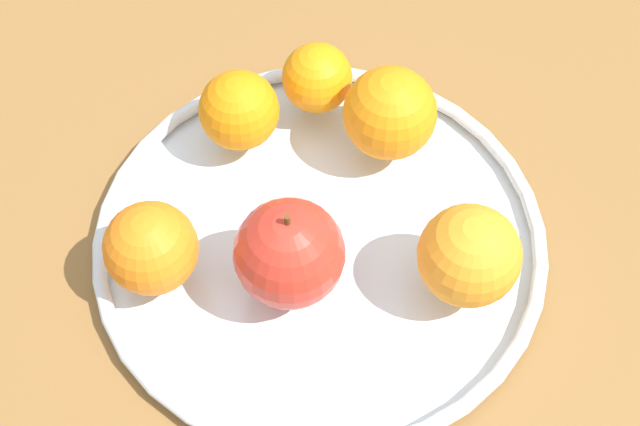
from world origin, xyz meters
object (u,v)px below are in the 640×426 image
(orange_front_right, at_px, (469,256))
(orange_back_right, at_px, (239,110))
(orange_front_left, at_px, (390,113))
(orange_center, at_px, (151,248))
(orange_back_left, at_px, (317,78))
(apple, at_px, (289,253))
(fruit_bowl, at_px, (320,239))

(orange_front_right, distance_m, orange_back_right, 0.23)
(orange_front_left, bearing_deg, orange_center, 133.83)
(orange_center, relative_size, orange_back_left, 1.18)
(apple, relative_size, orange_front_right, 1.17)
(orange_back_right, bearing_deg, fruit_bowl, -136.85)
(orange_center, bearing_deg, orange_front_left, -46.17)
(apple, relative_size, orange_back_right, 1.36)
(orange_center, bearing_deg, orange_back_right, -14.57)
(orange_front_left, relative_size, orange_center, 1.09)
(apple, distance_m, orange_center, 0.10)
(apple, xyz_separation_m, orange_back_left, (0.18, 0.01, -0.01))
(apple, xyz_separation_m, orange_back_right, (0.13, 0.07, -0.01))
(fruit_bowl, xyz_separation_m, orange_back_right, (0.09, 0.08, 0.04))
(fruit_bowl, xyz_separation_m, orange_center, (-0.05, 0.12, 0.04))
(orange_back_right, distance_m, orange_back_left, 0.08)
(orange_back_right, bearing_deg, orange_back_left, -50.11)
(apple, distance_m, orange_front_left, 0.16)
(fruit_bowl, xyz_separation_m, apple, (-0.05, 0.02, 0.05))
(apple, height_order, orange_front_right, apple)
(orange_center, xyz_separation_m, orange_back_right, (0.14, -0.04, -0.00))
(apple, bearing_deg, orange_back_right, 26.44)
(orange_center, bearing_deg, orange_back_left, -26.44)
(fruit_bowl, distance_m, orange_center, 0.14)
(orange_front_right, bearing_deg, orange_center, 97.10)
(orange_center, distance_m, orange_back_left, 0.21)
(apple, bearing_deg, orange_front_right, -80.99)
(orange_front_left, bearing_deg, orange_back_right, 95.67)
(orange_front_right, bearing_deg, orange_back_right, 60.25)
(orange_front_right, height_order, orange_front_left, same)
(orange_back_right, bearing_deg, apple, -153.56)
(orange_front_left, bearing_deg, orange_front_right, -149.55)
(fruit_bowl, bearing_deg, orange_front_right, -102.44)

